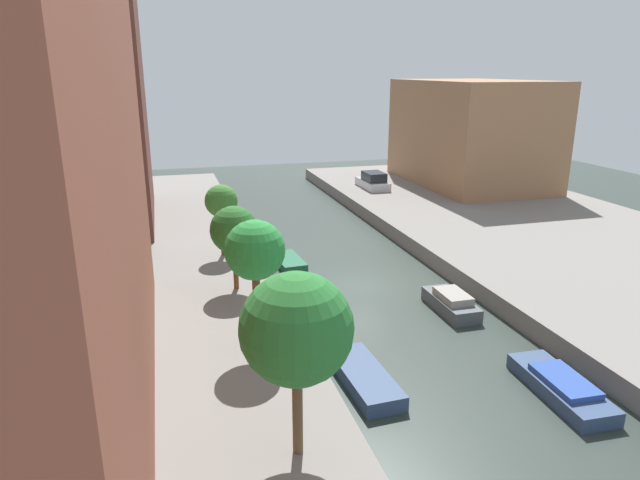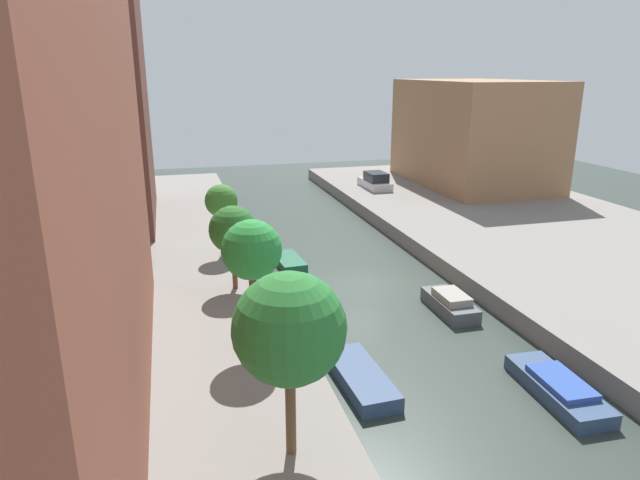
% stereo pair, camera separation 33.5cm
% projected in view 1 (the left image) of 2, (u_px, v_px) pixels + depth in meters
% --- Properties ---
extents(ground_plane, '(84.00, 84.00, 0.00)m').
position_uv_depth(ground_plane, '(362.00, 285.00, 31.22)').
color(ground_plane, '#2D3833').
extents(quay_left, '(20.00, 64.00, 1.00)m').
position_uv_depth(quay_left, '(70.00, 306.00, 27.17)').
color(quay_left, gray).
rests_on(quay_left, ground_plane).
extents(quay_right, '(20.00, 64.00, 1.00)m').
position_uv_depth(quay_right, '(589.00, 253.00, 34.98)').
color(quay_right, gray).
rests_on(quay_right, ground_plane).
extents(apartment_tower_far, '(10.00, 13.43, 26.01)m').
position_uv_depth(apartment_tower_far, '(57.00, 29.00, 36.57)').
color(apartment_tower_far, brown).
rests_on(apartment_tower_far, quay_left).
extents(low_block_right, '(10.00, 15.86, 9.53)m').
position_uv_depth(low_block_right, '(471.00, 133.00, 52.76)').
color(low_block_right, '#9E704C').
rests_on(low_block_right, quay_right).
extents(street_tree_0, '(3.11, 3.11, 5.42)m').
position_uv_depth(street_tree_0, '(296.00, 329.00, 15.00)').
color(street_tree_0, brown).
rests_on(street_tree_0, quay_left).
extents(street_tree_1, '(2.30, 2.30, 5.13)m').
position_uv_depth(street_tree_1, '(255.00, 251.00, 21.13)').
color(street_tree_1, brown).
rests_on(street_tree_1, quay_left).
extents(street_tree_2, '(2.33, 2.33, 4.20)m').
position_uv_depth(street_tree_2, '(234.00, 230.00, 27.23)').
color(street_tree_2, brown).
rests_on(street_tree_2, quay_left).
extents(street_tree_3, '(1.89, 1.89, 4.19)m').
position_uv_depth(street_tree_3, '(221.00, 202.00, 32.25)').
color(street_tree_3, brown).
rests_on(street_tree_3, quay_left).
extents(parked_car, '(1.92, 4.42, 1.52)m').
position_uv_depth(parked_car, '(373.00, 181.00, 51.52)').
color(parked_car, '#B7B7BC').
rests_on(parked_car, quay_right).
extents(moored_boat_left_1, '(1.75, 4.43, 0.60)m').
position_uv_depth(moored_boat_left_1, '(364.00, 378.00, 21.30)').
color(moored_boat_left_1, '#33476B').
rests_on(moored_boat_left_1, ground_plane).
extents(moored_boat_left_2, '(1.64, 3.18, 0.52)m').
position_uv_depth(moored_boat_left_2, '(305.00, 302.00, 28.28)').
color(moored_boat_left_2, maroon).
rests_on(moored_boat_left_2, ground_plane).
extents(moored_boat_left_3, '(1.63, 3.37, 0.53)m').
position_uv_depth(moored_boat_left_3, '(289.00, 262.00, 34.16)').
color(moored_boat_left_3, '#195638').
rests_on(moored_boat_left_3, ground_plane).
extents(moored_boat_right_1, '(1.82, 4.66, 0.80)m').
position_uv_depth(moored_boat_right_1, '(561.00, 387.00, 20.60)').
color(moored_boat_right_1, '#33476B').
rests_on(moored_boat_right_1, ground_plane).
extents(moored_boat_right_2, '(1.49, 3.68, 1.05)m').
position_uv_depth(moored_boat_right_2, '(451.00, 303.00, 27.73)').
color(moored_boat_right_2, '#4C5156').
rests_on(moored_boat_right_2, ground_plane).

